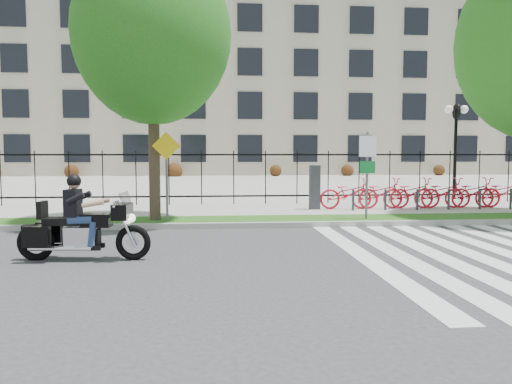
{
  "coord_description": "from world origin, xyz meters",
  "views": [
    {
      "loc": [
        -0.75,
        -9.45,
        2.03
      ],
      "look_at": [
        0.31,
        3.0,
        1.07
      ],
      "focal_mm": 35.0,
      "sensor_mm": 36.0,
      "label": 1
    }
  ],
  "objects": [
    {
      "name": "ground",
      "position": [
        0.0,
        0.0,
        0.0
      ],
      "size": [
        120.0,
        120.0,
        0.0
      ],
      "primitive_type": "plane",
      "color": "#313234",
      "rests_on": "ground"
    },
    {
      "name": "curb",
      "position": [
        0.0,
        4.1,
        0.07
      ],
      "size": [
        60.0,
        0.2,
        0.15
      ],
      "primitive_type": "cube",
      "color": "#9A9791",
      "rests_on": "ground"
    },
    {
      "name": "grass_verge",
      "position": [
        0.0,
        4.95,
        0.07
      ],
      "size": [
        60.0,
        1.5,
        0.15
      ],
      "primitive_type": "cube",
      "color": "#194B12",
      "rests_on": "ground"
    },
    {
      "name": "sidewalk",
      "position": [
        0.0,
        7.45,
        0.07
      ],
      "size": [
        60.0,
        3.5,
        0.15
      ],
      "primitive_type": "cube",
      "color": "#B0ADA4",
      "rests_on": "ground"
    },
    {
      "name": "plaza",
      "position": [
        0.0,
        25.0,
        0.05
      ],
      "size": [
        80.0,
        34.0,
        0.1
      ],
      "primitive_type": "cube",
      "color": "#B0ADA4",
      "rests_on": "ground"
    },
    {
      "name": "crosswalk_stripes",
      "position": [
        4.83,
        0.0,
        0.01
      ],
      "size": [
        5.7,
        8.0,
        0.01
      ],
      "primitive_type": null,
      "color": "silver",
      "rests_on": "ground"
    },
    {
      "name": "iron_fence",
      "position": [
        0.0,
        9.2,
        1.15
      ],
      "size": [
        30.0,
        0.06,
        2.0
      ],
      "primitive_type": null,
      "color": "black",
      "rests_on": "sidewalk"
    },
    {
      "name": "office_building",
      "position": [
        0.0,
        44.92,
        9.97
      ],
      "size": [
        60.0,
        21.9,
        20.15
      ],
      "color": "#B1A68E",
      "rests_on": "ground"
    },
    {
      "name": "lamp_post_right",
      "position": [
        10.0,
        12.0,
        3.21
      ],
      "size": [
        1.06,
        0.7,
        4.25
      ],
      "color": "black",
      "rests_on": "ground"
    },
    {
      "name": "street_tree_1",
      "position": [
        -2.43,
        4.95,
        5.37
      ],
      "size": [
        4.41,
        4.41,
        7.77
      ],
      "color": "#392A1F",
      "rests_on": "grass_verge"
    },
    {
      "name": "bike_share_station",
      "position": [
        6.56,
        7.2,
        0.68
      ],
      "size": [
        7.89,
        0.89,
        1.5
      ],
      "color": "#2D2D33",
      "rests_on": "sidewalk"
    },
    {
      "name": "sign_pole_regulatory",
      "position": [
        3.66,
        4.58,
        1.74
      ],
      "size": [
        0.5,
        0.09,
        2.5
      ],
      "color": "#59595B",
      "rests_on": "grass_verge"
    },
    {
      "name": "sign_pole_warning",
      "position": [
        -2.05,
        4.58,
        1.74
      ],
      "size": [
        0.78,
        0.09,
        2.49
      ],
      "color": "#59595B",
      "rests_on": "grass_verge"
    },
    {
      "name": "motorcycle_rider",
      "position": [
        -3.25,
        0.25,
        0.66
      ],
      "size": [
        2.57,
        0.81,
        1.99
      ],
      "color": "black",
      "rests_on": "ground"
    }
  ]
}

